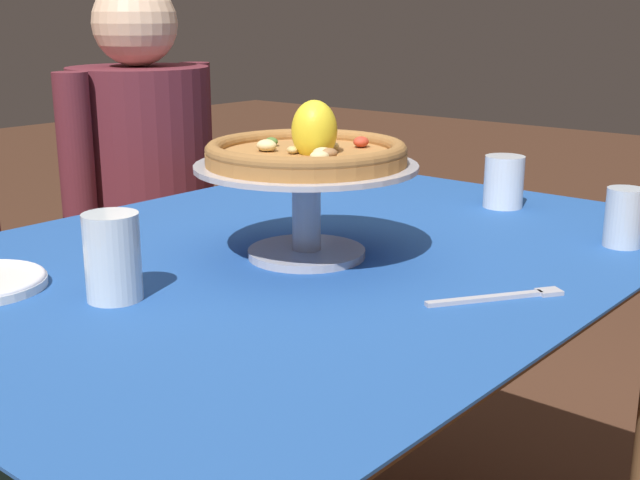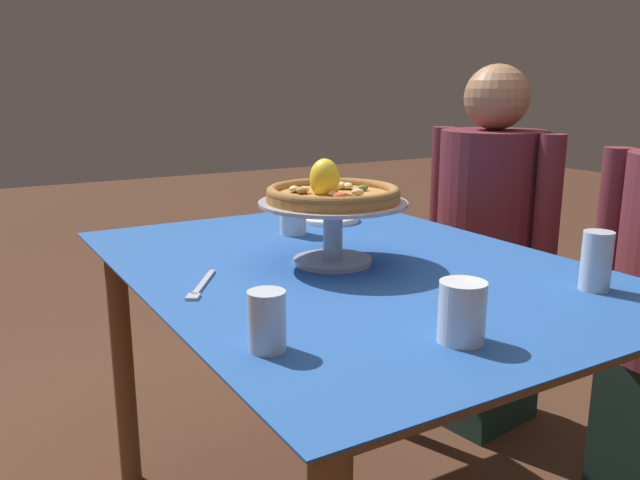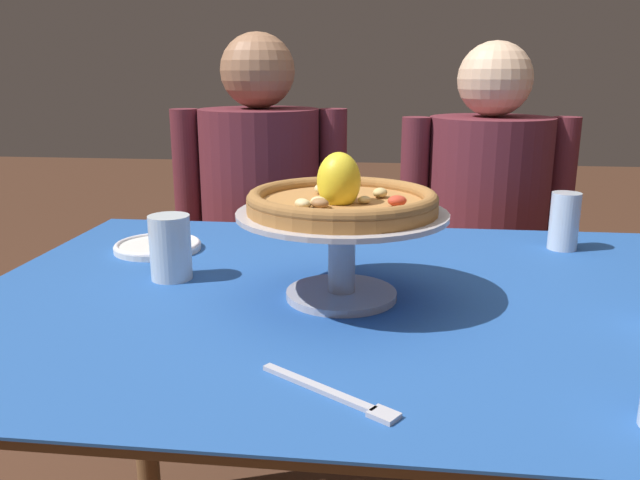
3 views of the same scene
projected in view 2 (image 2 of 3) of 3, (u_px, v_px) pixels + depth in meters
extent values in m
cylinder|color=brown|center=(123.00, 368.00, 1.86)|extent=(0.06, 0.06, 0.73)
cylinder|color=brown|center=(353.00, 319.00, 2.26)|extent=(0.06, 0.06, 0.73)
cube|color=brown|center=(348.00, 271.00, 1.49)|extent=(1.26, 0.92, 0.02)
cube|color=#23519E|center=(348.00, 265.00, 1.49)|extent=(1.30, 0.96, 0.00)
cylinder|color=#B7B7C1|center=(333.00, 261.00, 1.49)|extent=(0.18, 0.18, 0.01)
cylinder|color=#B7B7C1|center=(333.00, 232.00, 1.48)|extent=(0.04, 0.04, 0.13)
cylinder|color=#B7B7C1|center=(333.00, 203.00, 1.46)|extent=(0.34, 0.34, 0.01)
cylinder|color=#AD753D|center=(333.00, 197.00, 1.46)|extent=(0.30, 0.30, 0.02)
torus|color=olive|center=(333.00, 191.00, 1.46)|extent=(0.30, 0.30, 0.02)
ellipsoid|color=beige|center=(294.00, 189.00, 1.46)|extent=(0.03, 0.03, 0.02)
ellipsoid|color=#C63D28|center=(334.00, 190.00, 1.46)|extent=(0.03, 0.03, 0.01)
ellipsoid|color=tan|center=(358.00, 192.00, 1.42)|extent=(0.03, 0.03, 0.02)
ellipsoid|color=tan|center=(333.00, 194.00, 1.41)|extent=(0.03, 0.03, 0.01)
ellipsoid|color=beige|center=(348.00, 186.00, 1.51)|extent=(0.03, 0.03, 0.02)
ellipsoid|color=tan|center=(328.00, 189.00, 1.48)|extent=(0.03, 0.03, 0.01)
ellipsoid|color=#C63D28|center=(333.00, 190.00, 1.45)|extent=(0.03, 0.03, 0.01)
ellipsoid|color=#C63D28|center=(340.00, 196.00, 1.36)|extent=(0.04, 0.03, 0.02)
ellipsoid|color=beige|center=(298.00, 190.00, 1.46)|extent=(0.02, 0.03, 0.01)
ellipsoid|color=#996B42|center=(301.00, 190.00, 1.44)|extent=(0.03, 0.03, 0.02)
ellipsoid|color=#4C7533|center=(329.00, 190.00, 1.45)|extent=(0.03, 0.03, 0.01)
ellipsoid|color=beige|center=(341.00, 185.00, 1.51)|extent=(0.04, 0.04, 0.02)
ellipsoid|color=#4C7533|center=(363.00, 188.00, 1.49)|extent=(0.03, 0.03, 0.01)
ellipsoid|color=beige|center=(304.00, 190.00, 1.45)|extent=(0.04, 0.04, 0.02)
ellipsoid|color=yellow|center=(325.00, 179.00, 1.44)|extent=(0.10, 0.10, 0.09)
cylinder|color=silver|center=(293.00, 213.00, 1.77)|extent=(0.07, 0.07, 0.12)
cylinder|color=silver|center=(293.00, 227.00, 1.78)|extent=(0.07, 0.07, 0.04)
cylinder|color=white|center=(462.00, 312.00, 1.03)|extent=(0.08, 0.08, 0.10)
cylinder|color=silver|center=(461.00, 325.00, 1.03)|extent=(0.07, 0.07, 0.06)
cylinder|color=silver|center=(267.00, 321.00, 0.99)|extent=(0.06, 0.06, 0.10)
cylinder|color=silver|center=(267.00, 337.00, 1.00)|extent=(0.05, 0.05, 0.04)
cylinder|color=silver|center=(596.00, 261.00, 1.29)|extent=(0.06, 0.06, 0.12)
cylinder|color=silver|center=(595.00, 275.00, 1.30)|extent=(0.05, 0.05, 0.06)
cylinder|color=white|center=(330.00, 219.00, 1.95)|extent=(0.18, 0.18, 0.01)
torus|color=white|center=(330.00, 217.00, 1.95)|extent=(0.18, 0.18, 0.01)
cube|color=#B7B7C1|center=(204.00, 282.00, 1.34)|extent=(0.15, 0.10, 0.01)
cube|color=#B7B7C1|center=(193.00, 297.00, 1.25)|extent=(0.04, 0.04, 0.01)
cube|color=#1E3833|center=(481.00, 355.00, 2.28)|extent=(0.32, 0.36, 0.47)
cylinder|color=maroon|center=(490.00, 214.00, 2.16)|extent=(0.39, 0.39, 0.55)
sphere|color=#9E7051|center=(497.00, 97.00, 2.07)|extent=(0.21, 0.21, 0.21)
cylinder|color=maroon|center=(441.00, 193.00, 2.31)|extent=(0.08, 0.08, 0.47)
cylinder|color=maroon|center=(547.00, 211.00, 1.99)|extent=(0.08, 0.08, 0.47)
cylinder|color=maroon|center=(611.00, 230.00, 1.78)|extent=(0.08, 0.08, 0.46)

